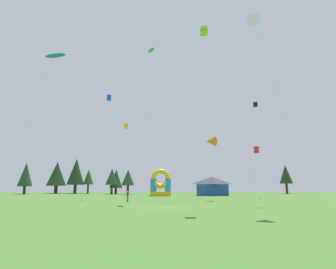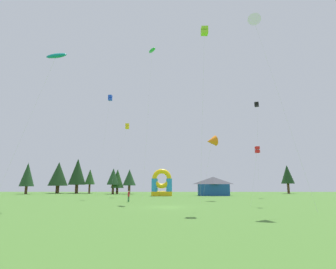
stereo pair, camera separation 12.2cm
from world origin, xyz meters
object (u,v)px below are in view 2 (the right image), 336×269
object	(u,v)px
kite_yellow_box	(127,126)
person_near_camera	(129,195)
kite_black_box	(257,105)
inflatable_blue_arch	(162,186)
kite_green_parafoil	(152,51)
kite_teal_parafoil	(56,56)
kite_orange_delta	(211,141)
kite_white_delta	(254,22)
kite_lime_box	(204,31)
kite_blue_box	(110,98)
kite_red_box	(257,150)
festival_tent	(213,186)

from	to	relation	value
kite_yellow_box	person_near_camera	xyz separation A→B (m)	(3.16, -16.48, -14.46)
kite_black_box	inflatable_blue_arch	xyz separation A→B (m)	(-21.66, 5.16, -18.26)
kite_green_parafoil	kite_teal_parafoil	size ratio (longest dim) A/B	1.30
kite_orange_delta	kite_black_box	bearing A→B (deg)	44.06
kite_green_parafoil	person_near_camera	world-z (taller)	kite_green_parafoil
kite_black_box	person_near_camera	xyz separation A→B (m)	(-26.21, -16.49, -19.49)
kite_white_delta	kite_black_box	distance (m)	32.23
kite_teal_parafoil	kite_lime_box	size ratio (longest dim) A/B	0.92
kite_black_box	kite_blue_box	bearing A→B (deg)	-169.57
kite_red_box	kite_teal_parafoil	size ratio (longest dim) A/B	0.38
kite_teal_parafoil	festival_tent	distance (m)	44.33
kite_red_box	kite_orange_delta	bearing A→B (deg)	107.62
kite_green_parafoil	kite_black_box	xyz separation A→B (m)	(22.84, 16.10, -4.93)
kite_teal_parafoil	festival_tent	world-z (taller)	kite_teal_parafoil
kite_orange_delta	kite_yellow_box	size ratio (longest dim) A/B	0.70
kite_orange_delta	kite_lime_box	distance (m)	20.45
kite_teal_parafoil	kite_lime_box	distance (m)	19.51
kite_lime_box	inflatable_blue_arch	size ratio (longest dim) A/B	3.53
kite_lime_box	inflatable_blue_arch	bearing A→B (deg)	100.19
kite_green_parafoil	kite_yellow_box	distance (m)	20.02
kite_white_delta	festival_tent	size ratio (longest dim) A/B	3.15
kite_yellow_box	kite_black_box	bearing A→B (deg)	0.02
kite_yellow_box	kite_black_box	distance (m)	29.80
kite_red_box	kite_orange_delta	distance (m)	13.45
kite_red_box	kite_blue_box	size ratio (longest dim) A/B	0.36
kite_red_box	kite_lime_box	bearing A→B (deg)	-147.67
festival_tent	kite_orange_delta	bearing A→B (deg)	-99.34
kite_yellow_box	festival_tent	size ratio (longest dim) A/B	2.29
kite_red_box	person_near_camera	world-z (taller)	kite_red_box
kite_yellow_box	kite_lime_box	distance (m)	32.60
kite_white_delta	festival_tent	distance (m)	41.20
kite_green_parafoil	festival_tent	size ratio (longest dim) A/B	3.70
person_near_camera	kite_red_box	bearing A→B (deg)	2.19
kite_red_box	kite_black_box	size ratio (longest dim) A/B	0.36
kite_white_delta	kite_yellow_box	bearing A→B (deg)	122.43
kite_lime_box	kite_red_box	bearing A→B (deg)	32.33
kite_black_box	inflatable_blue_arch	world-z (taller)	kite_black_box
kite_orange_delta	kite_black_box	xyz separation A→B (m)	(12.41, 12.00, 10.28)
kite_white_delta	kite_lime_box	xyz separation A→B (m)	(-5.63, 1.70, -0.14)
person_near_camera	inflatable_blue_arch	distance (m)	22.15
kite_green_parafoil	kite_orange_delta	distance (m)	18.90
kite_red_box	kite_white_delta	size ratio (longest dim) A/B	0.34
festival_tent	kite_yellow_box	bearing A→B (deg)	-163.70
kite_orange_delta	person_near_camera	world-z (taller)	kite_orange_delta
kite_orange_delta	kite_teal_parafoil	xyz separation A→B (m)	(-22.36, -14.27, 9.19)
kite_orange_delta	kite_black_box	world-z (taller)	kite_black_box
inflatable_blue_arch	festival_tent	size ratio (longest dim) A/B	0.87
kite_red_box	festival_tent	bearing A→B (deg)	91.95
kite_orange_delta	festival_tent	world-z (taller)	kite_orange_delta
kite_white_delta	person_near_camera	size ratio (longest dim) A/B	13.08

